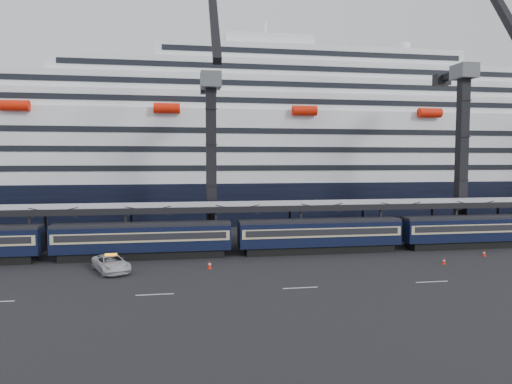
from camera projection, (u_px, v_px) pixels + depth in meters
ground at (429, 270)px, 44.56m from camera, size 260.00×260.00×0.00m
train at (347, 233)px, 53.52m from camera, size 133.05×3.00×4.05m
canopy at (371, 203)px, 57.99m from camera, size 130.00×6.25×5.53m
cruise_ship at (300, 152)px, 88.82m from camera, size 214.09×28.84×34.00m
crane_dark_near at (211, 151)px, 58.87m from camera, size 4.50×17.75×35.08m
crane_dark_mid at (464, 141)px, 63.33m from camera, size 4.50×18.24×39.64m
pickup_truck at (111, 263)px, 44.00m from camera, size 4.71×6.33×1.60m
traffic_cone_b at (115, 272)px, 42.25m from camera, size 0.43×0.43×0.85m
traffic_cone_c at (210, 264)px, 45.25m from camera, size 0.42×0.42×0.83m
traffic_cone_d at (484, 253)px, 51.13m from camera, size 0.35×0.35×0.70m
traffic_cone_e at (444, 261)px, 47.22m from camera, size 0.34×0.34×0.68m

